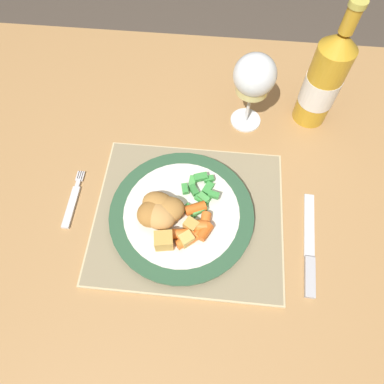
# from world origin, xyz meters

# --- Properties ---
(ground_plane) EXTENTS (6.00, 6.00, 0.00)m
(ground_plane) POSITION_xyz_m (0.00, 0.00, 0.00)
(ground_plane) COLOR #4C4238
(dining_table) EXTENTS (1.47, 0.89, 0.74)m
(dining_table) POSITION_xyz_m (0.00, 0.00, 0.66)
(dining_table) COLOR #AD7F4C
(dining_table) RESTS_ON ground
(placemat) EXTENTS (0.35, 0.30, 0.01)m
(placemat) POSITION_xyz_m (-0.03, -0.06, 0.74)
(placemat) COLOR #CCB789
(placemat) RESTS_ON dining_table
(dinner_plate) EXTENTS (0.26, 0.26, 0.02)m
(dinner_plate) POSITION_xyz_m (-0.04, -0.07, 0.76)
(dinner_plate) COLOR white
(dinner_plate) RESTS_ON placemat
(breaded_croquettes) EXTENTS (0.10, 0.09, 0.04)m
(breaded_croquettes) POSITION_xyz_m (-0.08, -0.08, 0.78)
(breaded_croquettes) COLOR #B77F3D
(breaded_croquettes) RESTS_ON dinner_plate
(green_beans_pile) EXTENTS (0.07, 0.09, 0.02)m
(green_beans_pile) POSITION_xyz_m (-0.01, -0.03, 0.77)
(green_beans_pile) COLOR #338438
(green_beans_pile) RESTS_ON dinner_plate
(glazed_carrots) EXTENTS (0.07, 0.09, 0.02)m
(glazed_carrots) POSITION_xyz_m (-0.02, -0.10, 0.78)
(glazed_carrots) COLOR orange
(glazed_carrots) RESTS_ON dinner_plate
(fork) EXTENTS (0.01, 0.13, 0.01)m
(fork) POSITION_xyz_m (-0.25, -0.06, 0.74)
(fork) COLOR silver
(fork) RESTS_ON dining_table
(table_knife) EXTENTS (0.03, 0.20, 0.01)m
(table_knife) POSITION_xyz_m (0.19, -0.11, 0.74)
(table_knife) COLOR silver
(table_knife) RESTS_ON dining_table
(wine_glass) EXTENTS (0.08, 0.08, 0.17)m
(wine_glass) POSITION_xyz_m (0.07, 0.17, 0.86)
(wine_glass) COLOR silver
(wine_glass) RESTS_ON dining_table
(bottle) EXTENTS (0.07, 0.07, 0.26)m
(bottle) POSITION_xyz_m (0.21, 0.20, 0.84)
(bottle) COLOR gold
(bottle) RESTS_ON dining_table
(roast_potatoes) EXTENTS (0.07, 0.06, 0.03)m
(roast_potatoes) POSITION_xyz_m (-0.05, -0.12, 0.78)
(roast_potatoes) COLOR gold
(roast_potatoes) RESTS_ON dinner_plate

